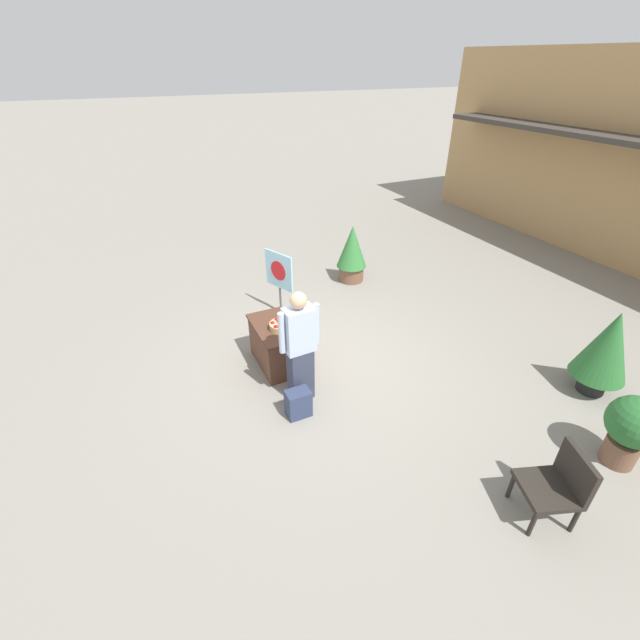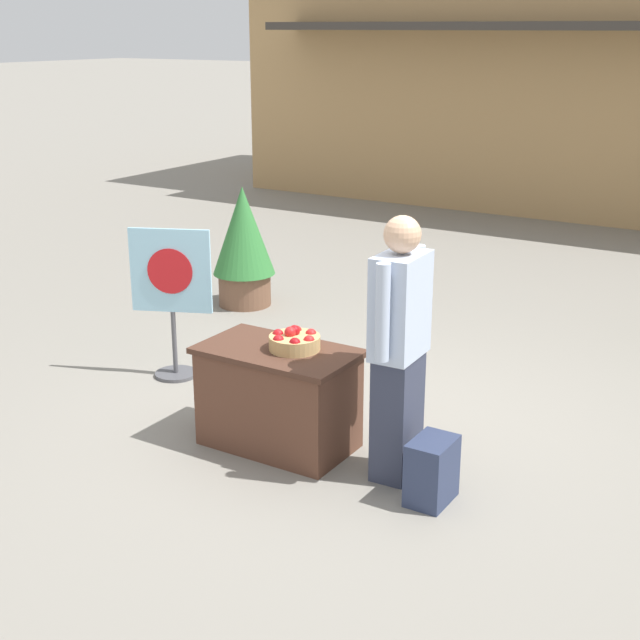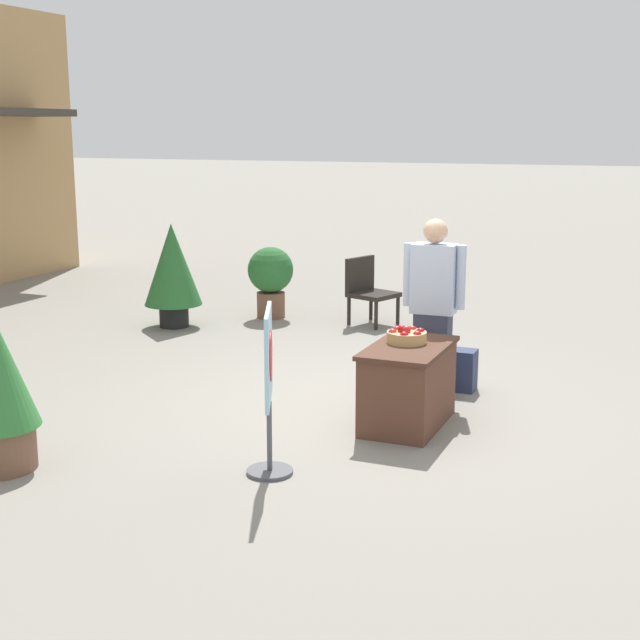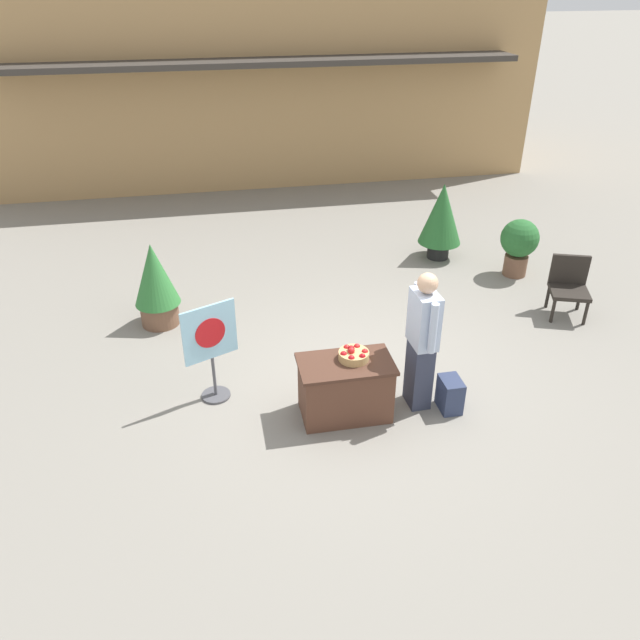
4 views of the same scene
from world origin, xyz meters
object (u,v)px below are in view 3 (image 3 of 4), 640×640
object	(u,v)px
display_table	(408,385)
poster_board	(269,382)
apple_basket	(407,336)
person_visitor	(433,307)
backpack	(459,370)
potted_plant_near_left	(271,276)
potted_plant_near_right	(172,268)
patio_chair	(368,288)

from	to	relation	value
display_table	poster_board	xyz separation A→B (m)	(-1.51, 0.63, 0.36)
display_table	apple_basket	world-z (taller)	apple_basket
display_table	person_visitor	distance (m)	1.06
person_visitor	backpack	xyz separation A→B (m)	(0.35, -0.19, -0.70)
apple_basket	potted_plant_near_left	distance (m)	4.79
display_table	poster_board	distance (m)	1.67
person_visitor	potted_plant_near_left	bearing A→B (deg)	-134.44
apple_basket	person_visitor	distance (m)	0.82
apple_basket	display_table	bearing A→B (deg)	-152.53
display_table	apple_basket	bearing A→B (deg)	27.47
poster_board	potted_plant_near_left	world-z (taller)	poster_board
potted_plant_near_right	display_table	bearing A→B (deg)	-123.25
potted_plant_near_left	person_visitor	bearing A→B (deg)	-132.07
apple_basket	patio_chair	distance (m)	4.15
person_visitor	backpack	world-z (taller)	person_visitor
person_visitor	poster_board	distance (m)	2.50
display_table	potted_plant_near_left	world-z (taller)	potted_plant_near_left
person_visitor	potted_plant_near_right	world-z (taller)	person_visitor
poster_board	backpack	bearing A→B (deg)	50.48
potted_plant_near_right	backpack	bearing A→B (deg)	-108.53
poster_board	potted_plant_near_left	bearing A→B (deg)	92.05
potted_plant_near_left	potted_plant_near_right	world-z (taller)	potted_plant_near_right
apple_basket	person_visitor	bearing A→B (deg)	-1.12
apple_basket	potted_plant_near_left	bearing A→B (deg)	40.56
backpack	potted_plant_near_left	distance (m)	4.15
backpack	display_table	bearing A→B (deg)	173.22
patio_chair	poster_board	bearing A→B (deg)	-58.46
potted_plant_near_left	patio_chair	bearing A→B (deg)	-84.41
patio_chair	potted_plant_near_right	bearing A→B (deg)	-133.31
poster_board	person_visitor	bearing A→B (deg)	52.47
potted_plant_near_left	display_table	bearing A→B (deg)	-139.75
backpack	patio_chair	world-z (taller)	patio_chair
display_table	potted_plant_near_right	size ratio (longest dim) A/B	0.79
apple_basket	poster_board	distance (m)	1.71
display_table	potted_plant_near_left	xyz separation A→B (m)	(3.74, 3.16, 0.22)
person_visitor	potted_plant_near_right	size ratio (longest dim) A/B	1.27
apple_basket	backpack	xyz separation A→B (m)	(1.16, -0.20, -0.58)
apple_basket	backpack	bearing A→B (deg)	-9.98
potted_plant_near_left	potted_plant_near_right	xyz separation A→B (m)	(-1.05, 0.93, 0.21)
display_table	person_visitor	world-z (taller)	person_visitor
display_table	patio_chair	world-z (taller)	patio_chair
person_visitor	potted_plant_near_left	world-z (taller)	person_visitor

